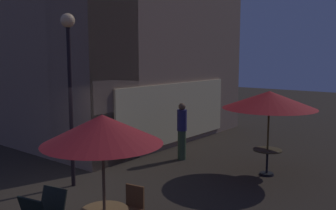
# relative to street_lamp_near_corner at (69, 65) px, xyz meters

# --- Properties ---
(ground_plane) EXTENTS (60.00, 60.00, 0.00)m
(ground_plane) POSITION_rel_street_lamp_near_corner_xyz_m (-0.54, -0.44, -3.05)
(ground_plane) COLOR #31281F
(cafe_building) EXTENTS (8.66, 6.89, 8.45)m
(cafe_building) POSITION_rel_street_lamp_near_corner_xyz_m (3.85, 2.47, 1.17)
(cafe_building) COLOR #8F715B
(cafe_building) RESTS_ON ground
(street_lamp_near_corner) EXTENTS (0.34, 0.34, 4.27)m
(street_lamp_near_corner) POSITION_rel_street_lamp_near_corner_xyz_m (0.00, 0.00, 0.00)
(street_lamp_near_corner) COLOR black
(street_lamp_near_corner) RESTS_ON ground
(cafe_table_1) EXTENTS (0.78, 0.78, 0.72)m
(cafe_table_1) POSITION_rel_street_lamp_near_corner_xyz_m (3.84, -3.49, -2.51)
(cafe_table_1) COLOR black
(cafe_table_1) RESTS_ON ground
(patio_umbrella_0) EXTENTS (1.96, 1.96, 2.33)m
(patio_umbrella_0) POSITION_rel_street_lamp_near_corner_xyz_m (-1.63, -3.01, -0.96)
(patio_umbrella_0) COLOR black
(patio_umbrella_0) RESTS_ON ground
(patio_umbrella_1) EXTENTS (2.51, 2.51, 2.33)m
(patio_umbrella_1) POSITION_rel_street_lamp_near_corner_xyz_m (3.84, -3.49, -0.97)
(patio_umbrella_1) COLOR black
(patio_umbrella_1) RESTS_ON ground
(cafe_chair_0) EXTENTS (0.45, 0.45, 0.88)m
(cafe_chair_0) POSITION_rel_street_lamp_near_corner_xyz_m (-0.84, -2.88, -2.52)
(cafe_chair_0) COLOR brown
(cafe_chair_0) RESTS_ON ground
(patron_standing_0) EXTENTS (0.31, 0.31, 1.81)m
(patron_standing_0) POSITION_rel_street_lamp_near_corner_xyz_m (3.62, -0.75, -2.12)
(patron_standing_0) COLOR #35472E
(patron_standing_0) RESTS_ON ground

